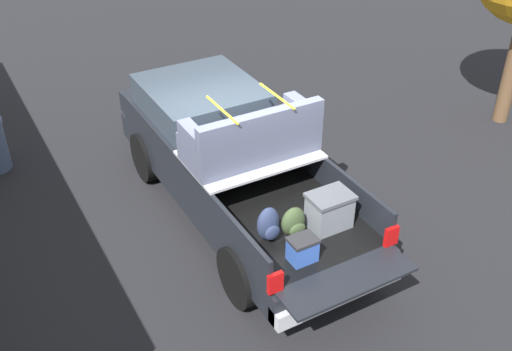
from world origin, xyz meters
name	(u,v)px	position (x,y,z in m)	size (l,w,h in m)	color
ground_plane	(238,214)	(0.00, 0.00, 0.00)	(40.00, 40.00, 0.00)	black
pickup_truck	(227,154)	(0.35, 0.00, 0.96)	(6.05, 2.06, 2.23)	black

